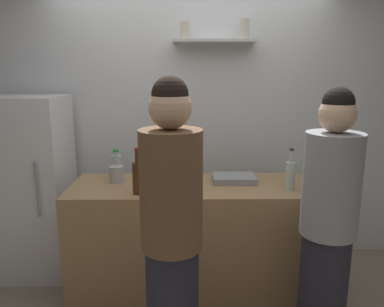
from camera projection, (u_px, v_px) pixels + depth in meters
name	position (u px, v px, depth m)	size (l,w,h in m)	color
back_wall_assembly	(190.00, 122.00, 3.50)	(4.80, 0.32, 2.60)	white
refrigerator	(32.00, 187.00, 3.21)	(0.63, 0.60, 1.58)	white
counter	(192.00, 239.00, 2.96)	(1.89, 0.68, 0.91)	#9E7A51
baking_pan	(234.00, 178.00, 2.95)	(0.34, 0.24, 0.05)	gray
utensil_holder	(116.00, 174.00, 2.93)	(0.11, 0.11, 0.22)	#B2B2B7
wine_bottle_dark_glass	(183.00, 171.00, 2.86)	(0.07, 0.07, 0.29)	black
wine_bottle_amber_glass	(138.00, 177.00, 2.63)	(0.08, 0.08, 0.34)	#472814
wine_bottle_green_glass	(171.00, 163.00, 3.03)	(0.07, 0.07, 0.32)	#19471E
wine_bottle_pale_glass	(290.00, 175.00, 2.72)	(0.07, 0.07, 0.32)	#B2BFB2
water_bottle_plastic	(116.00, 165.00, 3.09)	(0.08, 0.08, 0.23)	silver
person_brown_jacket	(172.00, 238.00, 2.03)	(0.34, 0.34, 1.75)	#262633
person_grey_hoodie	(328.00, 227.00, 2.26)	(0.34, 0.34, 1.69)	#262633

